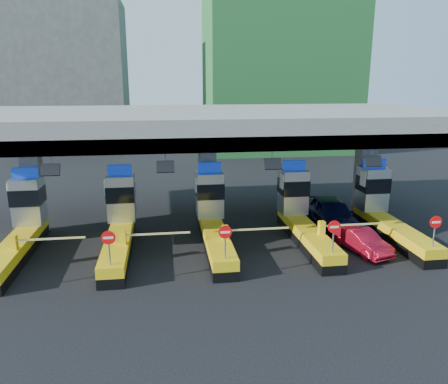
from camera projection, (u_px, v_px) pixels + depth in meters
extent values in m
plane|color=black|center=(213.00, 242.00, 24.12)|extent=(120.00, 120.00, 0.00)
cube|color=slate|center=(207.00, 124.00, 25.43)|extent=(28.00, 12.00, 1.50)
cube|color=#4C4C49|center=(219.00, 144.00, 20.07)|extent=(28.00, 0.60, 0.70)
cube|color=slate|center=(34.00, 187.00, 24.96)|extent=(1.00, 1.00, 5.50)
cube|color=slate|center=(207.00, 182.00, 26.31)|extent=(1.00, 1.00, 5.50)
cube|color=slate|center=(364.00, 177.00, 27.65)|extent=(1.00, 1.00, 5.50)
cylinder|color=slate|center=(51.00, 161.00, 19.21)|extent=(0.06, 0.06, 0.50)
cube|color=black|center=(50.00, 170.00, 19.10)|extent=(0.80, 0.38, 0.54)
cylinder|color=slate|center=(165.00, 158.00, 19.88)|extent=(0.06, 0.06, 0.50)
cube|color=black|center=(165.00, 167.00, 19.78)|extent=(0.80, 0.38, 0.54)
cylinder|color=slate|center=(272.00, 156.00, 20.55)|extent=(0.06, 0.06, 0.50)
cube|color=black|center=(273.00, 164.00, 20.45)|extent=(0.80, 0.38, 0.54)
cylinder|color=slate|center=(372.00, 153.00, 21.23)|extent=(0.06, 0.06, 0.50)
cube|color=black|center=(373.00, 161.00, 21.12)|extent=(0.80, 0.38, 0.54)
cube|color=black|center=(17.00, 255.00, 21.75)|extent=(1.20, 8.00, 0.50)
cube|color=#E5B70C|center=(15.00, 246.00, 21.62)|extent=(1.20, 8.00, 0.50)
cube|color=#9EA3A8|center=(28.00, 201.00, 23.92)|extent=(1.50, 1.50, 2.60)
cube|color=black|center=(28.00, 195.00, 23.83)|extent=(1.56, 1.56, 0.90)
cube|color=#0C2DBF|center=(25.00, 172.00, 23.53)|extent=(1.30, 0.35, 0.55)
cube|color=white|center=(10.00, 190.00, 23.35)|extent=(0.06, 0.70, 0.90)
cube|color=#E5B70C|center=(14.00, 243.00, 20.37)|extent=(0.30, 0.35, 0.70)
cube|color=white|center=(50.00, 239.00, 20.57)|extent=(3.20, 0.08, 0.08)
cube|color=black|center=(119.00, 250.00, 22.42)|extent=(1.20, 8.00, 0.50)
cube|color=#E5B70C|center=(119.00, 241.00, 22.30)|extent=(1.20, 8.00, 0.50)
cube|color=#9EA3A8|center=(121.00, 197.00, 24.60)|extent=(1.50, 1.50, 2.60)
cube|color=black|center=(121.00, 192.00, 24.50)|extent=(1.56, 1.56, 0.90)
cube|color=#0C2DBF|center=(120.00, 170.00, 24.20)|extent=(1.30, 0.35, 0.55)
cube|color=white|center=(105.00, 187.00, 24.03)|extent=(0.06, 0.70, 0.90)
cylinder|color=slate|center=(109.00, 251.00, 18.62)|extent=(0.07, 0.07, 1.30)
cylinder|color=red|center=(108.00, 238.00, 18.44)|extent=(0.60, 0.04, 0.60)
cube|color=white|center=(108.00, 238.00, 18.42)|extent=(0.42, 0.02, 0.10)
cube|color=#E5B70C|center=(123.00, 237.00, 21.04)|extent=(0.30, 0.35, 0.70)
cube|color=white|center=(157.00, 234.00, 21.24)|extent=(3.20, 0.08, 0.08)
cube|color=black|center=(216.00, 245.00, 23.10)|extent=(1.20, 8.00, 0.50)
cube|color=#E5B70C|center=(215.00, 236.00, 22.97)|extent=(1.20, 8.00, 0.50)
cube|color=#9EA3A8|center=(210.00, 194.00, 25.27)|extent=(1.50, 1.50, 2.60)
cube|color=black|center=(210.00, 189.00, 25.17)|extent=(1.56, 1.56, 0.90)
cube|color=#0C2DBF|center=(209.00, 167.00, 24.87)|extent=(1.30, 0.35, 0.55)
cube|color=white|center=(196.00, 184.00, 24.70)|extent=(0.06, 0.70, 0.90)
cylinder|color=slate|center=(225.00, 245.00, 19.29)|extent=(0.07, 0.07, 1.30)
cylinder|color=red|center=(225.00, 232.00, 19.12)|extent=(0.60, 0.04, 0.60)
cube|color=white|center=(225.00, 232.00, 19.09)|extent=(0.42, 0.02, 0.10)
cube|color=#E5B70C|center=(225.00, 232.00, 21.72)|extent=(0.30, 0.35, 0.70)
cube|color=white|center=(258.00, 229.00, 21.91)|extent=(3.20, 0.08, 0.08)
cube|color=black|center=(307.00, 240.00, 23.77)|extent=(1.20, 8.00, 0.50)
cube|color=#E5B70C|center=(307.00, 231.00, 23.64)|extent=(1.20, 8.00, 0.50)
cube|color=#9EA3A8|center=(293.00, 191.00, 25.94)|extent=(1.50, 1.50, 2.60)
cube|color=black|center=(293.00, 186.00, 25.85)|extent=(1.56, 1.56, 0.90)
cube|color=#0C2DBF|center=(294.00, 165.00, 25.55)|extent=(1.30, 0.35, 0.55)
cube|color=white|center=(282.00, 181.00, 25.37)|extent=(0.06, 0.70, 0.90)
cylinder|color=slate|center=(333.00, 239.00, 19.97)|extent=(0.07, 0.07, 1.30)
cylinder|color=red|center=(334.00, 227.00, 19.79)|extent=(0.60, 0.04, 0.60)
cube|color=white|center=(334.00, 227.00, 19.76)|extent=(0.42, 0.02, 0.10)
cube|color=#E5B70C|center=(322.00, 228.00, 22.39)|extent=(0.30, 0.35, 0.70)
cube|color=white|center=(352.00, 225.00, 22.59)|extent=(3.20, 0.08, 0.08)
cube|color=black|center=(392.00, 236.00, 24.44)|extent=(1.20, 8.00, 0.50)
cube|color=#E5B70C|center=(393.00, 227.00, 24.32)|extent=(1.20, 8.00, 0.50)
cube|color=#9EA3A8|center=(372.00, 188.00, 26.61)|extent=(1.50, 1.50, 2.60)
cube|color=black|center=(373.00, 184.00, 26.52)|extent=(1.56, 1.56, 0.90)
cube|color=#0C2DBF|center=(375.00, 163.00, 26.22)|extent=(1.30, 0.35, 0.55)
cube|color=white|center=(363.00, 179.00, 26.04)|extent=(0.06, 0.70, 0.90)
cylinder|color=slate|center=(434.00, 234.00, 20.64)|extent=(0.07, 0.07, 1.30)
cylinder|color=red|center=(436.00, 222.00, 20.46)|extent=(0.60, 0.04, 0.60)
cube|color=white|center=(436.00, 222.00, 20.44)|extent=(0.42, 0.02, 0.10)
cube|color=#E5B70C|center=(412.00, 224.00, 23.06)|extent=(0.30, 0.35, 0.70)
cube|color=white|center=(441.00, 220.00, 23.26)|extent=(3.20, 0.08, 0.08)
cube|color=#1E5926|center=(280.00, 35.00, 52.93)|extent=(18.00, 12.00, 28.00)
cube|color=#4C4C49|center=(69.00, 78.00, 54.51)|extent=(14.00, 10.00, 18.00)
imported|color=black|center=(332.00, 213.00, 26.33)|extent=(2.32, 5.44, 1.83)
imported|color=maroon|center=(361.00, 241.00, 22.70)|extent=(2.21, 3.88, 1.21)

